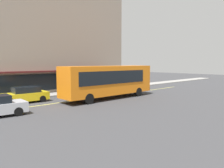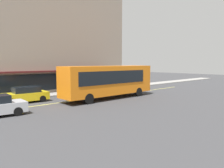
{
  "view_description": "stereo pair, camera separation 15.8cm",
  "coord_description": "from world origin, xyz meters",
  "px_view_note": "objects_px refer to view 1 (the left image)",
  "views": [
    {
      "loc": [
        -12.56,
        -18.57,
        3.84
      ],
      "look_at": [
        2.85,
        -1.82,
        1.6
      ],
      "focal_mm": 34.73,
      "sensor_mm": 36.0,
      "label": 1
    },
    {
      "loc": [
        -12.44,
        -18.68,
        3.84
      ],
      "look_at": [
        2.85,
        -1.82,
        1.6
      ],
      "focal_mm": 34.73,
      "sensor_mm": 36.0,
      "label": 2
    }
  ],
  "objects_px": {
    "car_yellow": "(25,95)",
    "bus": "(109,80)",
    "pedestrian_mid_block": "(61,84)",
    "traffic_light": "(97,72)",
    "car_maroon": "(105,87)"
  },
  "relations": [
    {
      "from": "traffic_light",
      "to": "car_yellow",
      "type": "height_order",
      "value": "traffic_light"
    },
    {
      "from": "car_yellow",
      "to": "pedestrian_mid_block",
      "type": "height_order",
      "value": "pedestrian_mid_block"
    },
    {
      "from": "bus",
      "to": "pedestrian_mid_block",
      "type": "xyz_separation_m",
      "value": [
        -2.05,
        6.68,
        -0.81
      ]
    },
    {
      "from": "car_yellow",
      "to": "bus",
      "type": "bearing_deg",
      "value": -25.6
    },
    {
      "from": "bus",
      "to": "traffic_light",
      "type": "xyz_separation_m",
      "value": [
        3.11,
        5.86,
        0.55
      ]
    },
    {
      "from": "traffic_light",
      "to": "car_maroon",
      "type": "xyz_separation_m",
      "value": [
        -0.58,
        -2.17,
        -1.79
      ]
    },
    {
      "from": "traffic_light",
      "to": "car_maroon",
      "type": "distance_m",
      "value": 2.87
    },
    {
      "from": "car_maroon",
      "to": "pedestrian_mid_block",
      "type": "xyz_separation_m",
      "value": [
        -4.59,
        2.99,
        0.43
      ]
    },
    {
      "from": "bus",
      "to": "traffic_light",
      "type": "relative_size",
      "value": 3.48
    },
    {
      "from": "traffic_light",
      "to": "pedestrian_mid_block",
      "type": "bearing_deg",
      "value": 170.98
    },
    {
      "from": "car_yellow",
      "to": "pedestrian_mid_block",
      "type": "distance_m",
      "value": 6.36
    },
    {
      "from": "bus",
      "to": "pedestrian_mid_block",
      "type": "height_order",
      "value": "bus"
    },
    {
      "from": "car_maroon",
      "to": "car_yellow",
      "type": "bearing_deg",
      "value": -179.78
    },
    {
      "from": "bus",
      "to": "pedestrian_mid_block",
      "type": "bearing_deg",
      "value": 107.06
    },
    {
      "from": "traffic_light",
      "to": "bus",
      "type": "bearing_deg",
      "value": -117.97
    }
  ]
}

